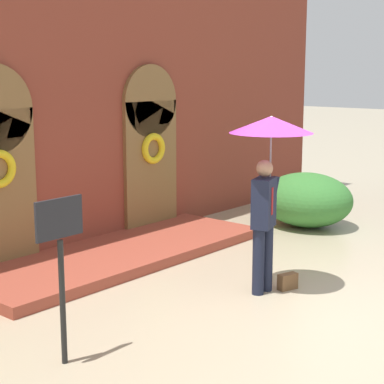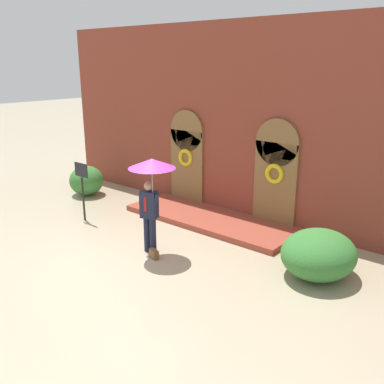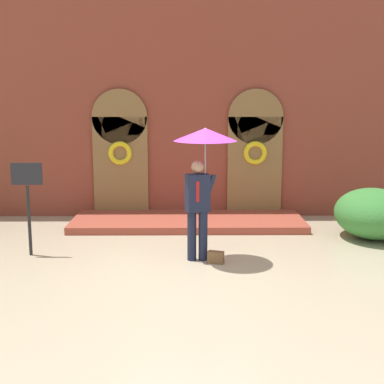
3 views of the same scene
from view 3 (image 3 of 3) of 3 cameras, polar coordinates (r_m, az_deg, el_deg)
ground_plane at (r=9.23m, az=-0.41°, el=-8.14°), size 80.00×80.00×0.00m
building_facade at (r=12.90m, az=-0.47°, el=9.32°), size 14.00×2.30×5.60m
person_with_umbrella at (r=9.27m, az=1.21°, el=4.08°), size 1.10×1.10×2.36m
handbag at (r=9.46m, az=2.56°, el=-6.98°), size 0.30×0.20×0.22m
sign_post at (r=10.12m, az=-17.13°, el=-0.13°), size 0.56×0.06×1.72m
shrub_right at (r=11.60m, az=18.79°, el=-2.17°), size 1.57×1.77×1.03m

